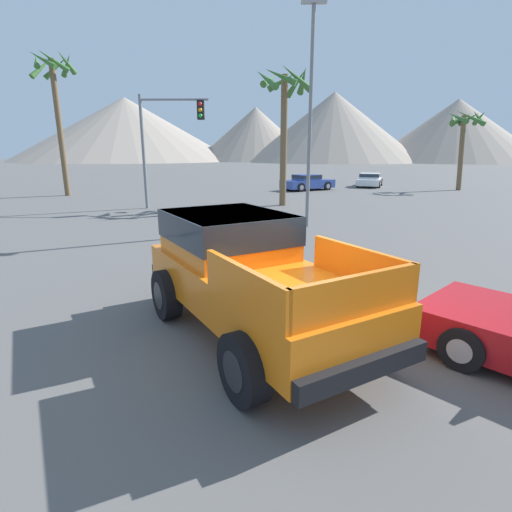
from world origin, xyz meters
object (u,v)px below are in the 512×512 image
(traffic_light_main, at_px, (168,130))
(parked_car_blue, at_px, (307,182))
(palm_tree_tall, at_px, (465,129))
(palm_tree_short, at_px, (55,90))
(street_lamp_post, at_px, (311,97))
(orange_pickup_truck, at_px, (245,268))
(palm_tree_leaning, at_px, (284,102))
(parked_car_white, at_px, (370,180))

(traffic_light_main, bearing_deg, parked_car_blue, 51.80)
(parked_car_blue, distance_m, palm_tree_tall, 12.31)
(palm_tree_short, bearing_deg, parked_car_blue, 14.37)
(palm_tree_tall, bearing_deg, street_lamp_post, -129.97)
(palm_tree_tall, xyz_separation_m, palm_tree_short, (-28.34, -4.64, 2.18))
(orange_pickup_truck, xyz_separation_m, palm_tree_leaning, (1.29, 15.93, 4.32))
(parked_car_white, height_order, palm_tree_leaning, palm_tree_leaning)
(parked_car_blue, distance_m, traffic_light_main, 13.58)
(orange_pickup_truck, distance_m, palm_tree_leaning, 16.55)
(parked_car_blue, height_order, parked_car_white, parked_car_blue)
(orange_pickup_truck, height_order, palm_tree_tall, palm_tree_tall)
(street_lamp_post, bearing_deg, orange_pickup_truck, -101.72)
(orange_pickup_truck, height_order, parked_car_white, orange_pickup_truck)
(traffic_light_main, bearing_deg, parked_car_white, 44.97)
(palm_tree_tall, distance_m, palm_tree_leaning, 16.87)
(palm_tree_leaning, bearing_deg, traffic_light_main, -167.83)
(palm_tree_short, bearing_deg, palm_tree_tall, 9.30)
(parked_car_white, height_order, palm_tree_short, palm_tree_short)
(parked_car_white, distance_m, palm_tree_short, 24.39)
(parked_car_white, distance_m, traffic_light_main, 19.78)
(parked_car_blue, relative_size, traffic_light_main, 0.78)
(palm_tree_short, bearing_deg, orange_pickup_truck, -57.70)
(palm_tree_leaning, bearing_deg, street_lamp_post, -83.66)
(palm_tree_tall, relative_size, palm_tree_leaning, 0.83)
(parked_car_blue, height_order, street_lamp_post, street_lamp_post)
(parked_car_white, relative_size, palm_tree_leaning, 0.63)
(palm_tree_short, bearing_deg, street_lamp_post, -36.43)
(parked_car_white, xyz_separation_m, street_lamp_post, (-7.22, -18.85, 4.27))
(parked_car_blue, relative_size, palm_tree_tall, 0.74)
(parked_car_blue, bearing_deg, parked_car_white, 89.05)
(traffic_light_main, height_order, street_lamp_post, street_lamp_post)
(orange_pickup_truck, bearing_deg, palm_tree_short, 90.79)
(parked_car_blue, xyz_separation_m, palm_tree_leaning, (-2.27, -9.08, 4.80))
(street_lamp_post, xyz_separation_m, palm_tree_short, (-15.10, 11.15, 1.85))
(traffic_light_main, relative_size, palm_tree_tall, 0.96)
(orange_pickup_truck, height_order, street_lamp_post, street_lamp_post)
(traffic_light_main, height_order, palm_tree_leaning, palm_tree_leaning)
(orange_pickup_truck, bearing_deg, traffic_light_main, 75.84)
(palm_tree_short, bearing_deg, traffic_light_main, -35.47)
(parked_car_blue, distance_m, street_lamp_post, 16.07)
(parked_car_white, bearing_deg, palm_tree_tall, -7.64)
(palm_tree_tall, bearing_deg, orange_pickup_truck, -120.96)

